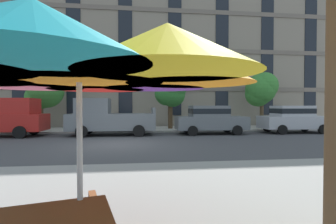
{
  "coord_description": "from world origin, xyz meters",
  "views": [
    {
      "loc": [
        0.99,
        -11.7,
        1.74
      ],
      "look_at": [
        2.77,
        3.2,
        1.4
      ],
      "focal_mm": 27.02,
      "sensor_mm": 36.0,
      "label": 1
    }
  ],
  "objects_px": {
    "pickup_red": "(2,119)",
    "street_tree_left": "(43,93)",
    "street_tree_middle": "(171,92)",
    "sedan_silver": "(293,118)",
    "sedan_gray": "(210,119)",
    "street_tree_right": "(261,89)",
    "pickup_gray": "(108,118)",
    "patio_umbrella": "(79,63)"
  },
  "relations": [
    {
      "from": "pickup_gray",
      "to": "patio_umbrella",
      "type": "distance_m",
      "value": 12.81
    },
    {
      "from": "sedan_gray",
      "to": "street_tree_middle",
      "type": "distance_m",
      "value": 3.91
    },
    {
      "from": "street_tree_left",
      "to": "street_tree_middle",
      "type": "relative_size",
      "value": 0.99
    },
    {
      "from": "street_tree_middle",
      "to": "patio_umbrella",
      "type": "xyz_separation_m",
      "value": [
        -3.03,
        -15.45,
        -0.6
      ]
    },
    {
      "from": "pickup_gray",
      "to": "street_tree_middle",
      "type": "bearing_deg",
      "value": 33.25
    },
    {
      "from": "patio_umbrella",
      "to": "street_tree_middle",
      "type": "bearing_deg",
      "value": 78.92
    },
    {
      "from": "pickup_gray",
      "to": "street_tree_right",
      "type": "height_order",
      "value": "street_tree_right"
    },
    {
      "from": "pickup_red",
      "to": "patio_umbrella",
      "type": "height_order",
      "value": "patio_umbrella"
    },
    {
      "from": "pickup_gray",
      "to": "street_tree_left",
      "type": "distance_m",
      "value": 6.16
    },
    {
      "from": "pickup_gray",
      "to": "street_tree_left",
      "type": "relative_size",
      "value": 1.24
    },
    {
      "from": "pickup_red",
      "to": "street_tree_middle",
      "type": "xyz_separation_m",
      "value": [
        10.11,
        2.75,
        1.76
      ]
    },
    {
      "from": "pickup_gray",
      "to": "sedan_gray",
      "type": "xyz_separation_m",
      "value": [
        6.28,
        -0.0,
        -0.08
      ]
    },
    {
      "from": "sedan_silver",
      "to": "street_tree_left",
      "type": "relative_size",
      "value": 1.07
    },
    {
      "from": "pickup_gray",
      "to": "street_tree_middle",
      "type": "height_order",
      "value": "street_tree_middle"
    },
    {
      "from": "street_tree_left",
      "to": "street_tree_middle",
      "type": "distance_m",
      "value": 9.09
    },
    {
      "from": "pickup_gray",
      "to": "sedan_gray",
      "type": "relative_size",
      "value": 1.16
    },
    {
      "from": "pickup_red",
      "to": "patio_umbrella",
      "type": "relative_size",
      "value": 1.37
    },
    {
      "from": "pickup_red",
      "to": "sedan_gray",
      "type": "relative_size",
      "value": 1.16
    },
    {
      "from": "sedan_gray",
      "to": "street_tree_left",
      "type": "height_order",
      "value": "street_tree_left"
    },
    {
      "from": "pickup_gray",
      "to": "sedan_silver",
      "type": "bearing_deg",
      "value": -0.0
    },
    {
      "from": "street_tree_middle",
      "to": "patio_umbrella",
      "type": "height_order",
      "value": "street_tree_middle"
    },
    {
      "from": "sedan_silver",
      "to": "street_tree_right",
      "type": "xyz_separation_m",
      "value": [
        -0.65,
        3.13,
        2.09
      ]
    },
    {
      "from": "pickup_red",
      "to": "sedan_silver",
      "type": "height_order",
      "value": "pickup_red"
    },
    {
      "from": "street_tree_right",
      "to": "patio_umbrella",
      "type": "bearing_deg",
      "value": -122.44
    },
    {
      "from": "pickup_gray",
      "to": "sedan_gray",
      "type": "distance_m",
      "value": 6.28
    },
    {
      "from": "pickup_red",
      "to": "street_tree_right",
      "type": "distance_m",
      "value": 17.55
    },
    {
      "from": "sedan_gray",
      "to": "pickup_red",
      "type": "bearing_deg",
      "value": 180.0
    },
    {
      "from": "pickup_red",
      "to": "street_tree_middle",
      "type": "bearing_deg",
      "value": 15.2
    },
    {
      "from": "sedan_gray",
      "to": "street_tree_right",
      "type": "bearing_deg",
      "value": 32.32
    },
    {
      "from": "street_tree_right",
      "to": "patio_umbrella",
      "type": "height_order",
      "value": "street_tree_right"
    },
    {
      "from": "sedan_gray",
      "to": "sedan_silver",
      "type": "bearing_deg",
      "value": 0.0
    },
    {
      "from": "pickup_red",
      "to": "sedan_silver",
      "type": "relative_size",
      "value": 1.16
    },
    {
      "from": "sedan_silver",
      "to": "street_tree_left",
      "type": "distance_m",
      "value": 17.17
    },
    {
      "from": "pickup_red",
      "to": "street_tree_left",
      "type": "relative_size",
      "value": 1.24
    },
    {
      "from": "pickup_gray",
      "to": "sedan_silver",
      "type": "xyz_separation_m",
      "value": [
        11.87,
        -0.0,
        -0.08
      ]
    },
    {
      "from": "pickup_red",
      "to": "street_tree_left",
      "type": "distance_m",
      "value": 3.92
    },
    {
      "from": "street_tree_left",
      "to": "street_tree_middle",
      "type": "height_order",
      "value": "street_tree_middle"
    },
    {
      "from": "sedan_silver",
      "to": "street_tree_left",
      "type": "bearing_deg",
      "value": 168.52
    },
    {
      "from": "pickup_red",
      "to": "patio_umbrella",
      "type": "xyz_separation_m",
      "value": [
        7.08,
        -12.7,
        1.16
      ]
    },
    {
      "from": "pickup_red",
      "to": "sedan_gray",
      "type": "xyz_separation_m",
      "value": [
        12.19,
        -0.0,
        -0.08
      ]
    },
    {
      "from": "pickup_gray",
      "to": "street_tree_right",
      "type": "relative_size",
      "value": 1.17
    },
    {
      "from": "street_tree_left",
      "to": "street_tree_right",
      "type": "height_order",
      "value": "street_tree_right"
    }
  ]
}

